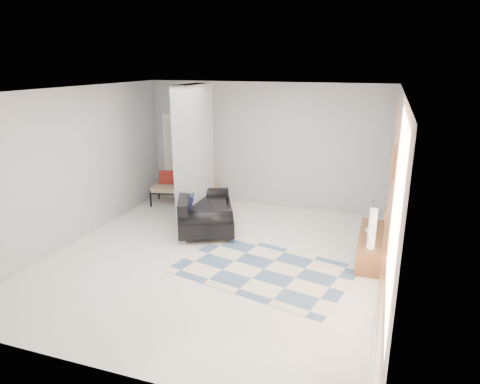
% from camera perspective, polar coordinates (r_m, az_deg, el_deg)
% --- Properties ---
extents(floor, '(6.00, 6.00, 0.00)m').
position_cam_1_polar(floor, '(7.43, -3.21, -8.69)').
color(floor, white).
rests_on(floor, ground).
extents(ceiling, '(6.00, 6.00, 0.00)m').
position_cam_1_polar(ceiling, '(6.71, -3.61, 13.40)').
color(ceiling, white).
rests_on(ceiling, wall_back).
extents(wall_back, '(6.00, 0.00, 6.00)m').
position_cam_1_polar(wall_back, '(9.71, 3.30, 6.18)').
color(wall_back, '#B3B5B8').
rests_on(wall_back, ground).
extents(wall_front, '(6.00, 0.00, 6.00)m').
position_cam_1_polar(wall_front, '(4.47, -18.11, -7.88)').
color(wall_front, '#B3B5B8').
rests_on(wall_front, ground).
extents(wall_left, '(0.00, 6.00, 6.00)m').
position_cam_1_polar(wall_left, '(8.35, -21.20, 3.26)').
color(wall_left, '#B3B5B8').
rests_on(wall_left, ground).
extents(wall_right, '(0.00, 6.00, 6.00)m').
position_cam_1_polar(wall_right, '(6.46, 19.84, -0.37)').
color(wall_right, '#B3B5B8').
rests_on(wall_right, ground).
extents(partition_column, '(0.35, 1.20, 2.80)m').
position_cam_1_polar(partition_column, '(8.80, -6.14, 4.97)').
color(partition_column, '#9BA0A2').
rests_on(partition_column, floor).
extents(hallway_door, '(0.85, 0.06, 2.04)m').
position_cam_1_polar(hallway_door, '(10.50, -7.94, 4.75)').
color(hallway_door, white).
rests_on(hallway_door, floor).
extents(curtain, '(0.00, 2.55, 2.55)m').
position_cam_1_polar(curtain, '(5.35, 19.09, -3.26)').
color(curtain, orange).
rests_on(curtain, wall_right).
extents(wall_art, '(0.04, 0.45, 0.55)m').
position_cam_1_polar(wall_art, '(7.27, 19.77, 3.54)').
color(wall_art, '#351B0E').
rests_on(wall_art, wall_right).
extents(media_console, '(0.45, 1.63, 0.80)m').
position_cam_1_polar(media_console, '(7.71, 17.21, -6.80)').
color(media_console, brown).
rests_on(media_console, floor).
extents(loveseat, '(1.62, 2.00, 0.76)m').
position_cam_1_polar(loveseat, '(8.57, -5.00, -2.63)').
color(loveseat, silver).
rests_on(loveseat, floor).
extents(daybed, '(1.63, 0.94, 0.77)m').
position_cam_1_polar(daybed, '(10.09, -7.41, 0.78)').
color(daybed, black).
rests_on(daybed, floor).
extents(area_rug, '(3.03, 2.36, 0.01)m').
position_cam_1_polar(area_rug, '(7.02, 3.20, -10.25)').
color(area_rug, beige).
rests_on(area_rug, floor).
extents(cylinder_lamp, '(0.12, 0.12, 0.65)m').
position_cam_1_polar(cylinder_lamp, '(6.98, 17.22, -4.71)').
color(cylinder_lamp, silver).
rests_on(cylinder_lamp, media_console).
extents(bronze_figurine, '(0.13, 0.13, 0.27)m').
position_cam_1_polar(bronze_figurine, '(7.90, 17.15, -3.64)').
color(bronze_figurine, black).
rests_on(bronze_figurine, media_console).
extents(vase, '(0.20, 0.20, 0.20)m').
position_cam_1_polar(vase, '(7.61, 17.02, -4.73)').
color(vase, silver).
rests_on(vase, media_console).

